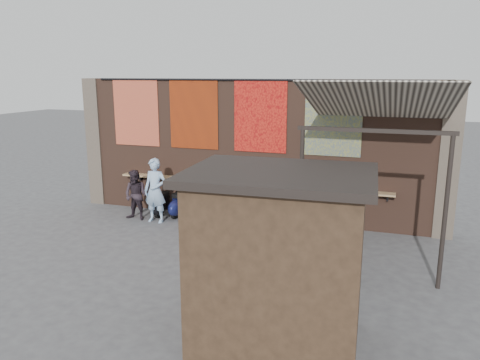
% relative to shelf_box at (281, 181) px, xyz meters
% --- Properties ---
extents(ground, '(70.00, 70.00, 0.00)m').
position_rel_shelf_box_xyz_m(ground, '(-0.96, -2.30, -1.24)').
color(ground, '#474749').
rests_on(ground, ground).
extents(brick_wall, '(10.00, 0.40, 4.00)m').
position_rel_shelf_box_xyz_m(brick_wall, '(-0.96, 0.40, 0.76)').
color(brick_wall, brown).
rests_on(brick_wall, ground).
extents(pier_left, '(0.50, 0.50, 4.00)m').
position_rel_shelf_box_xyz_m(pier_left, '(-6.16, 0.40, 0.76)').
color(pier_left, '#4C4238').
rests_on(pier_left, ground).
extents(pier_right, '(0.50, 0.50, 4.00)m').
position_rel_shelf_box_xyz_m(pier_right, '(4.24, 0.40, 0.76)').
color(pier_right, '#4C4238').
rests_on(pier_right, ground).
extents(eating_counter, '(8.00, 0.32, 0.05)m').
position_rel_shelf_box_xyz_m(eating_counter, '(-0.96, 0.03, -0.14)').
color(eating_counter, '#9E7A51').
rests_on(eating_counter, brick_wall).
extents(shelf_box, '(0.63, 0.30, 0.24)m').
position_rel_shelf_box_xyz_m(shelf_box, '(0.00, 0.00, 0.00)').
color(shelf_box, white).
rests_on(shelf_box, eating_counter).
extents(tapestry_redgold, '(1.50, 0.02, 2.00)m').
position_rel_shelf_box_xyz_m(tapestry_redgold, '(-4.56, 0.18, 1.76)').
color(tapestry_redgold, maroon).
rests_on(tapestry_redgold, brick_wall).
extents(tapestry_sun, '(1.50, 0.02, 2.00)m').
position_rel_shelf_box_xyz_m(tapestry_sun, '(-2.66, 0.18, 1.76)').
color(tapestry_sun, '#E2410D').
rests_on(tapestry_sun, brick_wall).
extents(tapestry_orange, '(1.50, 0.02, 2.00)m').
position_rel_shelf_box_xyz_m(tapestry_orange, '(-0.66, 0.18, 1.76)').
color(tapestry_orange, red).
rests_on(tapestry_orange, brick_wall).
extents(tapestry_multi, '(1.50, 0.02, 2.00)m').
position_rel_shelf_box_xyz_m(tapestry_multi, '(1.34, 0.18, 1.76)').
color(tapestry_multi, navy).
rests_on(tapestry_multi, brick_wall).
extents(hang_rail, '(9.50, 0.06, 0.06)m').
position_rel_shelf_box_xyz_m(hang_rail, '(-0.96, 0.17, 2.74)').
color(hang_rail, black).
rests_on(hang_rail, brick_wall).
extents(scooter_stool_0, '(0.33, 0.72, 0.69)m').
position_rel_shelf_box_xyz_m(scooter_stool_0, '(-3.53, -0.34, -0.90)').
color(scooter_stool_0, black).
rests_on(scooter_stool_0, ground).
extents(scooter_stool_1, '(0.34, 0.75, 0.71)m').
position_rel_shelf_box_xyz_m(scooter_stool_1, '(-3.03, -0.25, -0.89)').
color(scooter_stool_1, '#14194E').
rests_on(scooter_stool_1, ground).
extents(scooter_stool_2, '(0.33, 0.74, 0.71)m').
position_rel_shelf_box_xyz_m(scooter_stool_2, '(-2.43, -0.26, -0.89)').
color(scooter_stool_2, black).
rests_on(scooter_stool_2, ground).
extents(scooter_stool_3, '(0.40, 0.89, 0.85)m').
position_rel_shelf_box_xyz_m(scooter_stool_3, '(-1.83, -0.32, -0.82)').
color(scooter_stool_3, navy).
rests_on(scooter_stool_3, ground).
extents(scooter_stool_4, '(0.40, 0.88, 0.84)m').
position_rel_shelf_box_xyz_m(scooter_stool_4, '(-1.26, -0.26, -0.83)').
color(scooter_stool_4, '#A62816').
rests_on(scooter_stool_4, ground).
extents(scooter_stool_5, '(0.34, 0.75, 0.72)m').
position_rel_shelf_box_xyz_m(scooter_stool_5, '(-0.69, -0.34, -0.89)').
color(scooter_stool_5, '#19643B').
rests_on(scooter_stool_5, ground).
extents(scooter_stool_6, '(0.33, 0.73, 0.69)m').
position_rel_shelf_box_xyz_m(scooter_stool_6, '(-0.12, -0.35, -0.90)').
color(scooter_stool_6, '#0F5F0D').
rests_on(scooter_stool_6, ground).
extents(scooter_stool_7, '(0.34, 0.75, 0.71)m').
position_rel_shelf_box_xyz_m(scooter_stool_7, '(0.45, -0.29, -0.89)').
color(scooter_stool_7, '#95320D').
rests_on(scooter_stool_7, ground).
extents(diner_left, '(0.68, 0.45, 1.84)m').
position_rel_shelf_box_xyz_m(diner_left, '(-3.41, -0.90, -0.32)').
color(diner_left, '#9BBEE2').
rests_on(diner_left, ground).
extents(diner_right, '(0.75, 0.60, 1.46)m').
position_rel_shelf_box_xyz_m(diner_right, '(-4.05, -0.90, -0.51)').
color(diner_right, '#2B2229').
rests_on(diner_right, ground).
extents(shopper_navy, '(1.02, 0.87, 1.63)m').
position_rel_shelf_box_xyz_m(shopper_navy, '(1.30, -2.20, -0.43)').
color(shopper_navy, black).
rests_on(shopper_navy, ground).
extents(shopper_grey, '(1.29, 1.09, 1.73)m').
position_rel_shelf_box_xyz_m(shopper_grey, '(1.95, -3.22, -0.38)').
color(shopper_grey, '#4E4D51').
rests_on(shopper_grey, ground).
extents(shopper_tan, '(0.91, 0.72, 1.63)m').
position_rel_shelf_box_xyz_m(shopper_tan, '(0.75, -1.58, -0.43)').
color(shopper_tan, '#898157').
rests_on(shopper_tan, ground).
extents(market_stall, '(2.54, 1.95, 2.66)m').
position_rel_shelf_box_xyz_m(market_stall, '(1.38, -5.77, 0.08)').
color(market_stall, black).
rests_on(market_stall, ground).
extents(stall_roof, '(2.84, 2.24, 0.12)m').
position_rel_shelf_box_xyz_m(stall_roof, '(1.38, -5.77, 1.47)').
color(stall_roof, black).
rests_on(stall_roof, market_stall).
extents(stall_sign, '(1.20, 0.10, 0.50)m').
position_rel_shelf_box_xyz_m(stall_sign, '(1.33, -4.82, 0.68)').
color(stall_sign, gold).
rests_on(stall_sign, market_stall).
extents(stall_shelf, '(2.04, 0.20, 0.06)m').
position_rel_shelf_box_xyz_m(stall_shelf, '(1.33, -4.82, -0.28)').
color(stall_shelf, '#473321').
rests_on(stall_shelf, market_stall).
extents(awning_canvas, '(3.20, 3.28, 0.97)m').
position_rel_shelf_box_xyz_m(awning_canvas, '(2.54, -1.40, 2.31)').
color(awning_canvas, beige).
rests_on(awning_canvas, brick_wall).
extents(awning_ledger, '(3.30, 0.08, 0.12)m').
position_rel_shelf_box_xyz_m(awning_ledger, '(2.54, 0.19, 2.71)').
color(awning_ledger, '#33261C').
rests_on(awning_ledger, brick_wall).
extents(awning_header, '(3.00, 0.08, 0.08)m').
position_rel_shelf_box_xyz_m(awning_header, '(2.54, -2.90, 1.84)').
color(awning_header, black).
rests_on(awning_header, awning_post_left).
extents(awning_post_left, '(0.09, 0.09, 3.10)m').
position_rel_shelf_box_xyz_m(awning_post_left, '(1.14, -2.90, 0.31)').
color(awning_post_left, black).
rests_on(awning_post_left, ground).
extents(awning_post_right, '(0.09, 0.09, 3.10)m').
position_rel_shelf_box_xyz_m(awning_post_right, '(3.94, -2.90, 0.31)').
color(awning_post_right, black).
rests_on(awning_post_right, ground).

